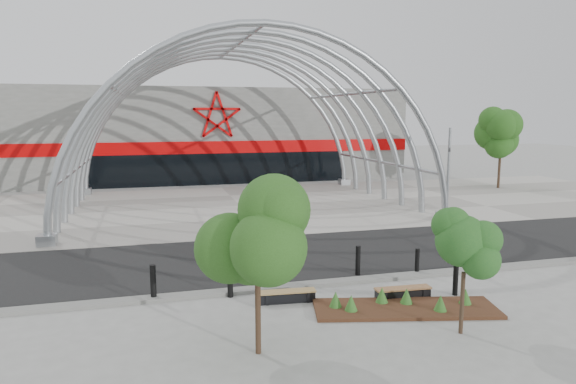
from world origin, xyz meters
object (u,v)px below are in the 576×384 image
(bench_1, at_px, (403,293))
(bollard_2, at_px, (358,261))
(bench_0, at_px, (287,296))
(street_tree_1, at_px, (465,247))
(signal_pole, at_px, (448,172))
(street_tree_0, at_px, (257,229))

(bench_1, bearing_deg, bollard_2, 99.24)
(bench_0, bearing_deg, street_tree_1, -41.54)
(signal_pole, xyz_separation_m, bollard_2, (-8.62, -7.90, -2.10))
(bench_0, relative_size, bollard_2, 1.65)
(street_tree_1, distance_m, bench_1, 3.50)
(signal_pole, bearing_deg, bench_1, -127.91)
(bollard_2, bearing_deg, bench_1, -80.76)
(bench_0, bearing_deg, bench_1, -11.06)
(street_tree_0, bearing_deg, bollard_2, 46.74)
(street_tree_1, height_order, bench_0, street_tree_1)
(bench_1, bearing_deg, street_tree_0, -154.80)
(signal_pole, height_order, street_tree_1, signal_pole)
(signal_pole, height_order, bench_1, signal_pole)
(bench_0, height_order, bollard_2, bollard_2)
(street_tree_0, xyz_separation_m, street_tree_1, (5.45, -0.29, -0.74))
(street_tree_0, xyz_separation_m, bench_0, (1.58, 3.14, -2.92))
(signal_pole, distance_m, street_tree_1, 15.43)
(street_tree_1, bearing_deg, bollard_2, 97.46)
(street_tree_1, height_order, bollard_2, street_tree_1)
(signal_pole, xyz_separation_m, street_tree_0, (-13.37, -12.95, 0.45))
(signal_pole, xyz_separation_m, bench_0, (-11.78, -9.81, -2.47))
(street_tree_0, height_order, street_tree_1, street_tree_0)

